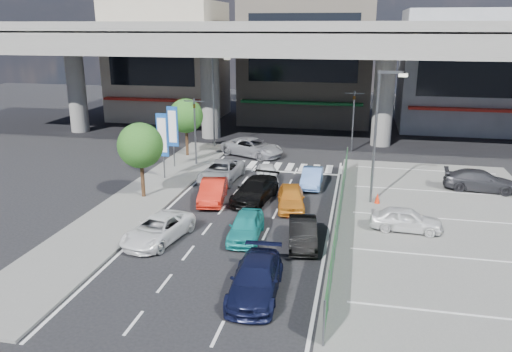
% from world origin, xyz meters
% --- Properties ---
extents(ground, '(120.00, 120.00, 0.00)m').
position_xyz_m(ground, '(0.00, 0.00, 0.00)').
color(ground, black).
rests_on(ground, ground).
extents(parking_lot, '(12.00, 28.00, 0.06)m').
position_xyz_m(parking_lot, '(11.00, 2.00, 0.03)').
color(parking_lot, '#62625F').
rests_on(parking_lot, ground).
extents(sidewalk_left, '(4.00, 30.00, 0.12)m').
position_xyz_m(sidewalk_left, '(-7.00, 4.00, 0.06)').
color(sidewalk_left, '#62625F').
rests_on(sidewalk_left, ground).
extents(fence_run, '(0.16, 22.00, 1.80)m').
position_xyz_m(fence_run, '(5.30, 1.00, 0.90)').
color(fence_run, '#1C5426').
rests_on(fence_run, ground).
extents(expressway, '(64.00, 14.00, 10.75)m').
position_xyz_m(expressway, '(0.00, 22.00, 8.76)').
color(expressway, slate).
rests_on(expressway, ground).
extents(building_west, '(12.00, 10.90, 13.00)m').
position_xyz_m(building_west, '(-16.00, 31.97, 6.49)').
color(building_west, '#AB9E8A').
rests_on(building_west, ground).
extents(building_center, '(14.00, 10.90, 15.00)m').
position_xyz_m(building_center, '(0.00, 32.97, 7.49)').
color(building_center, gray).
rests_on(building_center, ground).
extents(building_east, '(12.00, 10.90, 12.00)m').
position_xyz_m(building_east, '(16.00, 31.97, 5.99)').
color(building_east, gray).
rests_on(building_east, ground).
extents(traffic_light_left, '(1.60, 1.24, 5.20)m').
position_xyz_m(traffic_light_left, '(-6.20, 12.00, 3.94)').
color(traffic_light_left, '#595B60').
rests_on(traffic_light_left, ground).
extents(traffic_light_right, '(1.60, 1.24, 5.20)m').
position_xyz_m(traffic_light_right, '(5.50, 19.00, 3.94)').
color(traffic_light_right, '#595B60').
rests_on(traffic_light_right, ground).
extents(street_lamp_right, '(1.65, 0.22, 8.00)m').
position_xyz_m(street_lamp_right, '(7.17, 6.00, 4.77)').
color(street_lamp_right, '#595B60').
rests_on(street_lamp_right, ground).
extents(street_lamp_left, '(1.65, 0.22, 8.00)m').
position_xyz_m(street_lamp_left, '(-6.33, 18.00, 4.77)').
color(street_lamp_left, '#595B60').
rests_on(street_lamp_left, ground).
extents(signboard_near, '(0.80, 0.14, 4.70)m').
position_xyz_m(signboard_near, '(-7.20, 7.99, 3.06)').
color(signboard_near, '#595B60').
rests_on(signboard_near, ground).
extents(signboard_far, '(0.80, 0.14, 4.70)m').
position_xyz_m(signboard_far, '(-7.60, 10.99, 3.06)').
color(signboard_far, '#595B60').
rests_on(signboard_far, ground).
extents(tree_near, '(2.80, 2.80, 4.80)m').
position_xyz_m(tree_near, '(-7.00, 4.00, 3.39)').
color(tree_near, '#382314').
rests_on(tree_near, ground).
extents(tree_far, '(2.80, 2.80, 4.80)m').
position_xyz_m(tree_far, '(-7.80, 14.50, 3.39)').
color(tree_far, '#382314').
rests_on(tree_far, ground).
extents(minivan_navy_back, '(2.14, 4.78, 1.36)m').
position_xyz_m(minivan_navy_back, '(2.36, -6.08, 0.68)').
color(minivan_navy_back, black).
rests_on(minivan_navy_back, ground).
extents(sedan_white_mid_left, '(2.90, 4.84, 1.26)m').
position_xyz_m(sedan_white_mid_left, '(-3.54, -1.95, 0.63)').
color(sedan_white_mid_left, white).
rests_on(sedan_white_mid_left, ground).
extents(taxi_teal_mid, '(1.77, 3.96, 1.32)m').
position_xyz_m(taxi_teal_mid, '(0.71, -0.72, 0.66)').
color(taxi_teal_mid, teal).
rests_on(taxi_teal_mid, ground).
extents(hatch_black_mid_right, '(1.89, 4.03, 1.28)m').
position_xyz_m(hatch_black_mid_right, '(3.64, -0.94, 0.64)').
color(hatch_black_mid_right, black).
rests_on(hatch_black_mid_right, ground).
extents(taxi_orange_left, '(2.09, 4.30, 1.36)m').
position_xyz_m(taxi_orange_left, '(-2.52, 4.25, 0.68)').
color(taxi_orange_left, red).
rests_on(taxi_orange_left, ground).
extents(sedan_black_mid, '(2.65, 5.00, 1.38)m').
position_xyz_m(sedan_black_mid, '(-0.01, 4.94, 0.69)').
color(sedan_black_mid, black).
rests_on(sedan_black_mid, ground).
extents(taxi_orange_right, '(2.16, 4.08, 1.32)m').
position_xyz_m(taxi_orange_right, '(2.34, 4.09, 0.66)').
color(taxi_orange_right, orange).
rests_on(taxi_orange_right, ground).
extents(wagon_silver_front_left, '(2.54, 5.08, 1.38)m').
position_xyz_m(wagon_silver_front_left, '(-3.18, 8.47, 0.69)').
color(wagon_silver_front_left, '#96999E').
rests_on(wagon_silver_front_left, ground).
extents(sedan_white_front_mid, '(2.22, 3.83, 1.23)m').
position_xyz_m(sedan_white_front_mid, '(0.02, 8.74, 0.61)').
color(sedan_white_front_mid, white).
rests_on(sedan_white_front_mid, ground).
extents(kei_truck_front_right, '(1.35, 3.75, 1.23)m').
position_xyz_m(kei_truck_front_right, '(3.13, 8.60, 0.61)').
color(kei_truck_front_right, '#5E88D4').
rests_on(kei_truck_front_right, ground).
extents(crossing_wagon_silver, '(5.85, 4.33, 1.48)m').
position_xyz_m(crossing_wagon_silver, '(-2.52, 15.75, 0.74)').
color(crossing_wagon_silver, gray).
rests_on(crossing_wagon_silver, ground).
extents(parked_sedan_white, '(3.79, 1.72, 1.26)m').
position_xyz_m(parked_sedan_white, '(8.75, 1.87, 0.69)').
color(parked_sedan_white, silver).
rests_on(parked_sedan_white, parking_lot).
extents(parked_sedan_dgrey, '(4.77, 2.34, 1.33)m').
position_xyz_m(parked_sedan_dgrey, '(14.03, 9.80, 0.73)').
color(parked_sedan_dgrey, '#313136').
rests_on(parked_sedan_dgrey, parking_lot).
extents(traffic_cone, '(0.39, 0.39, 0.65)m').
position_xyz_m(traffic_cone, '(7.39, 5.88, 0.38)').
color(traffic_cone, red).
rests_on(traffic_cone, parking_lot).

